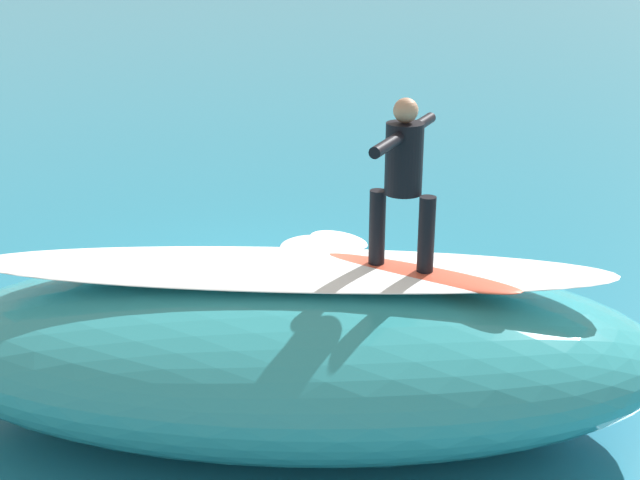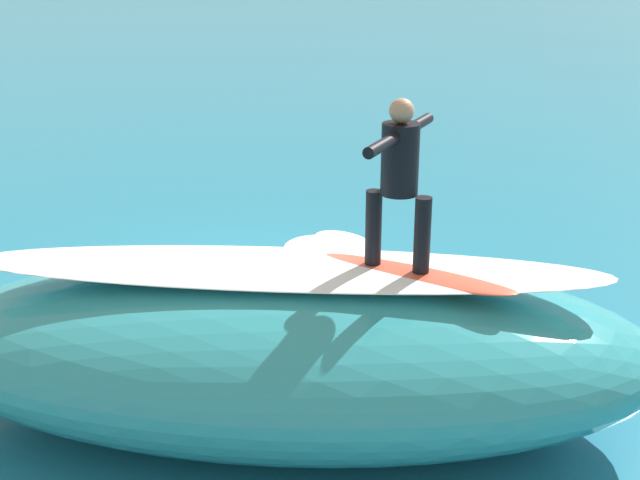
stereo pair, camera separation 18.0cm
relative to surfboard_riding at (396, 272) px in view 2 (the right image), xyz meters
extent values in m
plane|color=teal|center=(0.98, -3.23, -1.59)|extent=(120.00, 120.00, 0.00)
ellipsoid|color=teal|center=(0.97, -0.28, -0.81)|extent=(7.61, 4.95, 1.55)
ellipsoid|color=white|center=(0.97, -0.28, 0.00)|extent=(6.03, 2.71, 0.08)
ellipsoid|color=#E0563D|center=(0.00, 0.00, 0.00)|extent=(2.10, 1.77, 0.08)
cylinder|color=black|center=(0.18, -0.14, 0.39)|extent=(0.15, 0.15, 0.70)
cylinder|color=black|center=(-0.18, 0.14, 0.39)|extent=(0.15, 0.15, 0.70)
cylinder|color=black|center=(0.00, 0.00, 1.05)|extent=(0.46, 0.46, 0.63)
sphere|color=tan|center=(0.00, 0.00, 1.48)|extent=(0.22, 0.22, 0.22)
cylinder|color=black|center=(0.27, 0.36, 1.27)|extent=(0.42, 0.51, 0.10)
cylinder|color=black|center=(-0.27, -0.36, 1.27)|extent=(0.42, 0.51, 0.10)
ellipsoid|color=silver|center=(0.65, -3.77, -1.54)|extent=(2.01, 0.70, 0.10)
cylinder|color=black|center=(0.65, -3.77, -1.33)|extent=(0.89, 0.36, 0.31)
sphere|color=tan|center=(1.18, -3.80, -1.27)|extent=(0.22, 0.22, 0.22)
cylinder|color=black|center=(-0.15, -3.80, -1.42)|extent=(0.73, 0.18, 0.14)
cylinder|color=black|center=(-0.14, -3.62, -1.42)|extent=(0.73, 0.18, 0.14)
ellipsoid|color=white|center=(-0.66, -4.96, -1.54)|extent=(1.11, 1.24, 0.09)
ellipsoid|color=white|center=(-0.02, -1.13, -1.53)|extent=(1.04, 1.05, 0.12)
ellipsoid|color=white|center=(-0.22, -4.76, -1.54)|extent=(1.41, 1.42, 0.10)
camera|label=1|loc=(2.26, 6.72, 2.91)|focal=47.07mm
camera|label=2|loc=(2.08, 6.76, 2.91)|focal=47.07mm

